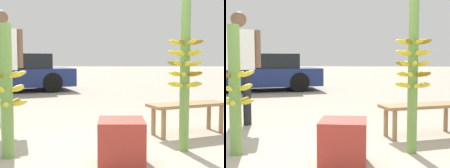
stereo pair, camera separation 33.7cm
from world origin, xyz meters
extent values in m
plane|color=#A89E8C|center=(0.00, 0.00, 0.00)|extent=(80.00, 80.00, 0.00)
cylinder|color=#6B9E47|center=(-0.96, 0.25, 0.69)|extent=(0.12, 0.12, 1.38)
ellipsoid|color=gold|center=(-0.86, 0.16, 0.87)|extent=(0.16, 0.15, 0.10)
ellipsoid|color=gold|center=(-0.85, 0.32, 0.87)|extent=(0.17, 0.13, 0.10)
ellipsoid|color=gold|center=(-0.99, 0.38, 0.87)|extent=(0.09, 0.17, 0.10)
ellipsoid|color=gold|center=(-1.04, 0.36, 0.72)|extent=(0.14, 0.17, 0.09)
ellipsoid|color=gold|center=(-0.96, 0.11, 0.72)|extent=(0.05, 0.17, 0.09)
ellipsoid|color=gold|center=(-0.83, 0.20, 0.72)|extent=(0.17, 0.10, 0.09)
ellipsoid|color=gold|center=(-0.88, 0.35, 0.72)|extent=(0.14, 0.16, 0.09)
ellipsoid|color=gold|center=(-0.92, 0.12, 0.57)|extent=(0.09, 0.17, 0.09)
ellipsoid|color=gold|center=(-0.82, 0.24, 0.57)|extent=(0.17, 0.06, 0.09)
ellipsoid|color=olive|center=(-0.91, 0.37, 0.57)|extent=(0.11, 0.17, 0.09)
ellipsoid|color=gold|center=(-1.07, 0.33, 0.57)|extent=(0.16, 0.14, 0.09)
cylinder|color=#6B9E47|center=(0.92, 0.50, 0.87)|extent=(0.11, 0.11, 1.73)
ellipsoid|color=olive|center=(1.03, 0.46, 1.21)|extent=(0.16, 0.09, 0.07)
ellipsoid|color=olive|center=(1.02, 0.56, 1.21)|extent=(0.15, 0.12, 0.07)
ellipsoid|color=gold|center=(0.93, 0.62, 1.21)|extent=(0.06, 0.15, 0.07)
ellipsoid|color=gold|center=(0.83, 0.58, 1.21)|extent=(0.14, 0.14, 0.07)
ellipsoid|color=gold|center=(0.80, 0.48, 1.21)|extent=(0.15, 0.07, 0.07)
ellipsoid|color=olive|center=(0.86, 0.40, 1.21)|extent=(0.12, 0.15, 0.07)
ellipsoid|color=gold|center=(0.96, 0.39, 1.21)|extent=(0.10, 0.16, 0.07)
ellipsoid|color=gold|center=(0.94, 0.62, 1.09)|extent=(0.06, 0.15, 0.09)
ellipsoid|color=gold|center=(0.84, 0.58, 1.09)|extent=(0.14, 0.14, 0.09)
ellipsoid|color=gold|center=(0.80, 0.49, 1.09)|extent=(0.15, 0.06, 0.09)
ellipsoid|color=gold|center=(0.86, 0.40, 1.09)|extent=(0.12, 0.15, 0.09)
ellipsoid|color=gold|center=(0.96, 0.39, 1.09)|extent=(0.09, 0.16, 0.09)
ellipsoid|color=gold|center=(1.03, 0.46, 1.09)|extent=(0.16, 0.09, 0.09)
ellipsoid|color=gold|center=(1.02, 0.56, 1.09)|extent=(0.15, 0.12, 0.09)
ellipsoid|color=gold|center=(0.83, 0.42, 0.98)|extent=(0.14, 0.13, 0.08)
ellipsoid|color=gold|center=(0.92, 0.38, 0.98)|extent=(0.05, 0.15, 0.08)
ellipsoid|color=gold|center=(1.02, 0.43, 0.98)|extent=(0.15, 0.13, 0.08)
ellipsoid|color=gold|center=(1.04, 0.53, 0.98)|extent=(0.16, 0.08, 0.08)
ellipsoid|color=gold|center=(0.97, 0.61, 0.98)|extent=(0.10, 0.15, 0.08)
ellipsoid|color=gold|center=(0.87, 0.61, 0.98)|extent=(0.11, 0.15, 0.08)
ellipsoid|color=olive|center=(0.80, 0.52, 0.98)|extent=(0.16, 0.08, 0.08)
ellipsoid|color=gold|center=(0.81, 0.45, 0.86)|extent=(0.15, 0.10, 0.07)
ellipsoid|color=gold|center=(0.89, 0.38, 0.86)|extent=(0.09, 0.16, 0.07)
ellipsoid|color=olive|center=(0.99, 0.40, 0.86)|extent=(0.12, 0.15, 0.07)
ellipsoid|color=olive|center=(1.04, 0.49, 0.86)|extent=(0.15, 0.06, 0.07)
ellipsoid|color=gold|center=(1.00, 0.59, 0.86)|extent=(0.14, 0.14, 0.07)
ellipsoid|color=gold|center=(0.90, 0.62, 0.86)|extent=(0.07, 0.15, 0.07)
ellipsoid|color=gold|center=(0.82, 0.56, 0.86)|extent=(0.15, 0.11, 0.07)
ellipsoid|color=gold|center=(0.95, 0.62, 0.75)|extent=(0.08, 0.16, 0.08)
ellipsoid|color=gold|center=(0.84, 0.59, 0.75)|extent=(0.13, 0.14, 0.08)
ellipsoid|color=gold|center=(0.80, 0.50, 0.75)|extent=(0.15, 0.05, 0.08)
ellipsoid|color=gold|center=(0.85, 0.40, 0.75)|extent=(0.13, 0.15, 0.08)
ellipsoid|color=gold|center=(0.95, 0.38, 0.75)|extent=(0.08, 0.16, 0.08)
ellipsoid|color=gold|center=(1.03, 0.45, 0.75)|extent=(0.15, 0.10, 0.08)
ellipsoid|color=gold|center=(1.03, 0.55, 0.75)|extent=(0.15, 0.11, 0.08)
cylinder|color=black|center=(-1.43, 1.72, 0.43)|extent=(0.16, 0.16, 0.86)
cylinder|color=black|center=(-1.60, 1.63, 0.43)|extent=(0.16, 0.16, 0.86)
cube|color=white|center=(-1.51, 1.67, 1.16)|extent=(0.47, 0.38, 0.61)
cylinder|color=brown|center=(-1.28, 1.80, 1.18)|extent=(0.14, 0.14, 0.58)
sphere|color=brown|center=(-1.51, 1.67, 1.62)|extent=(0.23, 0.23, 0.23)
cube|color=#99754C|center=(1.16, 1.28, 0.41)|extent=(1.18, 0.76, 0.04)
cylinder|color=#99754C|center=(0.68, 1.23, 0.19)|extent=(0.06, 0.06, 0.39)
cylinder|color=#99754C|center=(1.54, 1.58, 0.19)|extent=(0.06, 0.06, 0.39)
cylinder|color=#99754C|center=(0.78, 0.99, 0.19)|extent=(0.06, 0.06, 0.39)
cube|color=navy|center=(-3.16, 6.87, 0.45)|extent=(4.36, 3.24, 0.56)
cube|color=black|center=(-3.02, 6.93, 0.96)|extent=(2.67, 2.41, 0.46)
cylinder|color=black|center=(-1.71, 6.57, 0.30)|extent=(0.64, 0.42, 0.61)
cylinder|color=black|center=(-2.36, 8.12, 0.30)|extent=(0.64, 0.42, 0.61)
cube|color=#B2382D|center=(0.21, 0.04, 0.22)|extent=(0.44, 0.44, 0.44)
camera|label=1|loc=(0.12, -2.92, 1.03)|focal=50.00mm
camera|label=2|loc=(0.46, -2.90, 1.03)|focal=50.00mm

